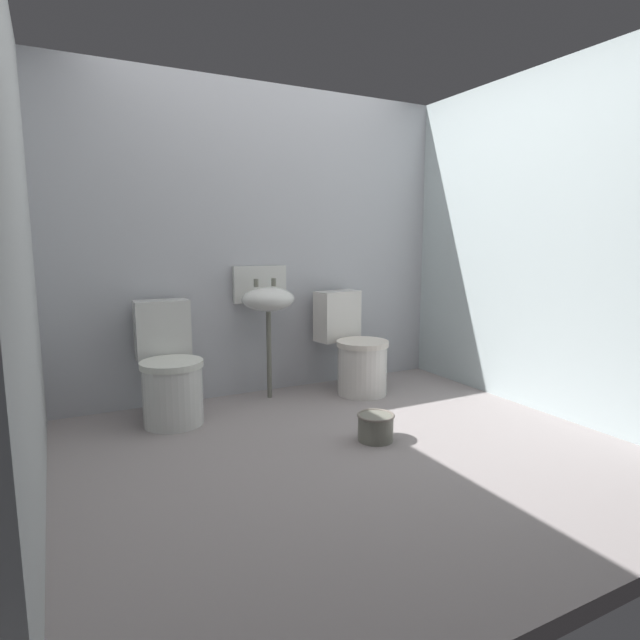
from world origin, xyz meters
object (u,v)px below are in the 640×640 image
at_px(toilet_left, 170,373).
at_px(sink, 267,298).
at_px(bucket, 376,426).
at_px(toilet_right, 355,351).

height_order(toilet_left, sink, sink).
relative_size(toilet_left, bucket, 3.45).
bearing_deg(toilet_left, sink, -164.90).
relative_size(toilet_left, sink, 0.79).
height_order(toilet_left, bucket, toilet_left).
height_order(toilet_right, bucket, toilet_right).
bearing_deg(sink, toilet_left, -166.20).
relative_size(sink, bucket, 4.38).
xyz_separation_m(toilet_left, sink, (0.77, 0.19, 0.43)).
bearing_deg(toilet_right, toilet_left, -10.96).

